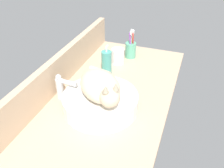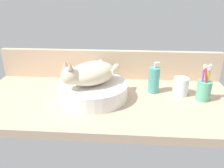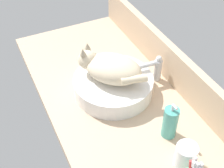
{
  "view_description": "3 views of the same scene",
  "coord_description": "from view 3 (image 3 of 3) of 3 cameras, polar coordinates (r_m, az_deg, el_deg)",
  "views": [
    {
      "loc": [
        -91.39,
        -36.23,
        76.66
      ],
      "look_at": [
        3.19,
        -1.91,
        8.87
      ],
      "focal_mm": 40.0,
      "sensor_mm": 36.0,
      "label": 1
    },
    {
      "loc": [
        11.15,
        -99.38,
        50.8
      ],
      "look_at": [
        3.95,
        -0.83,
        8.43
      ],
      "focal_mm": 35.0,
      "sensor_mm": 36.0,
      "label": 2
    },
    {
      "loc": [
        86.54,
        -44.14,
        98.2
      ],
      "look_at": [
        -0.03,
        -2.85,
        10.7
      ],
      "focal_mm": 50.0,
      "sensor_mm": 36.0,
      "label": 3
    }
  ],
  "objects": [
    {
      "name": "water_glass",
      "position": [
        1.17,
        13.26,
        -12.75
      ],
      "size": [
        7.89,
        7.89,
        9.47
      ],
      "color": "white",
      "rests_on": "ground_plane"
    },
    {
      "name": "ground_plane",
      "position": [
        1.4,
        1.06,
        -3.52
      ],
      "size": [
        133.87,
        60.69,
        4.0
      ],
      "primitive_type": "cube",
      "color": "tan"
    },
    {
      "name": "faucet",
      "position": [
        1.45,
        8.01,
        2.97
      ],
      "size": [
        3.6,
        11.85,
        13.6
      ],
      "color": "silver",
      "rests_on": "ground_plane"
    },
    {
      "name": "cat",
      "position": [
        1.33,
        -0.32,
        3.02
      ],
      "size": [
        29.91,
        29.44,
        14.0
      ],
      "color": "beige",
      "rests_on": "sink_basin"
    },
    {
      "name": "backsplash_panel",
      "position": [
        1.44,
        11.36,
        3.07
      ],
      "size": [
        133.87,
        3.6,
        17.69
      ],
      "primitive_type": "cube",
      "color": "#CCAD8C",
      "rests_on": "ground_plane"
    },
    {
      "name": "sink_basin",
      "position": [
        1.39,
        0.23,
        -0.17
      ],
      "size": [
        35.51,
        35.51,
        7.83
      ],
      "primitive_type": "cylinder",
      "color": "white",
      "rests_on": "ground_plane"
    },
    {
      "name": "soap_dispenser",
      "position": [
        1.22,
        10.58,
        -6.91
      ],
      "size": [
        5.85,
        5.85,
        17.13
      ],
      "color": "teal",
      "rests_on": "ground_plane"
    }
  ]
}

